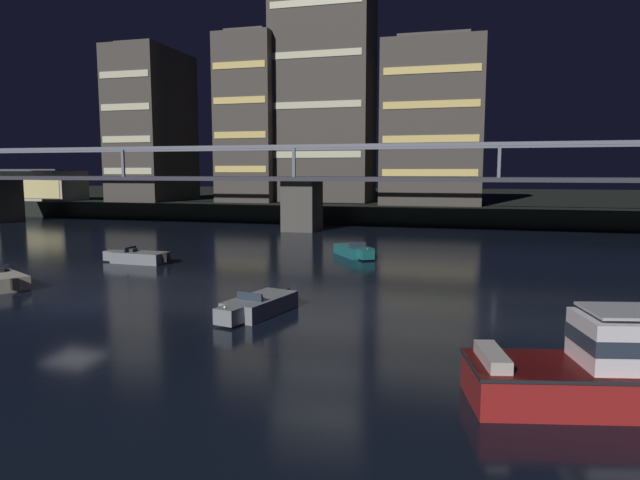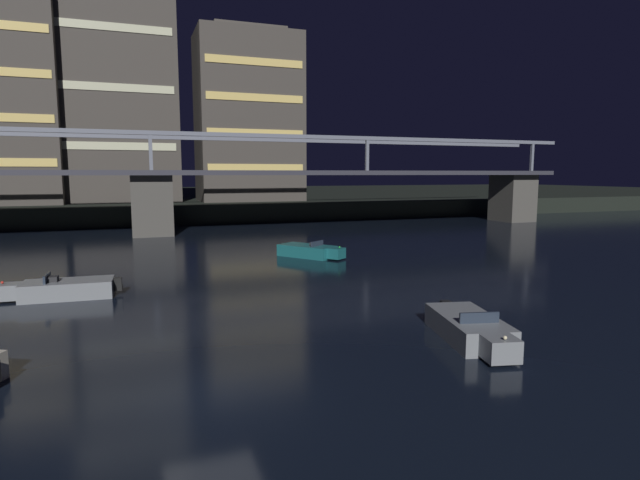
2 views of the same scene
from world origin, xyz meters
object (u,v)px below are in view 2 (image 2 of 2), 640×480
object	(u,v)px
speedboat_near_right	(310,251)
speedboat_mid_center	(63,289)
speedboat_near_center	(471,329)
tower_central	(116,64)
tower_east_tall	(248,118)
tower_west_tall	(22,100)
river_bridge	(151,187)

from	to	relation	value
speedboat_near_right	speedboat_mid_center	size ratio (longest dim) A/B	0.91
speedboat_near_center	speedboat_mid_center	bearing A→B (deg)	140.21
tower_central	tower_east_tall	xyz separation A→B (m)	(15.67, -2.82, -6.17)
tower_west_tall	speedboat_mid_center	size ratio (longest dim) A/B	4.61
speedboat_mid_center	river_bridge	bearing A→B (deg)	78.75
speedboat_near_center	river_bridge	bearing A→B (deg)	104.01
river_bridge	tower_east_tall	size ratio (longest dim) A/B	4.10
tower_central	speedboat_near_center	size ratio (longest dim) A/B	6.53
river_bridge	speedboat_near_right	xyz separation A→B (m)	(9.62, -17.33, -4.05)
speedboat_near_center	speedboat_near_right	distance (m)	18.87
speedboat_mid_center	tower_central	bearing A→B (deg)	87.22
tower_west_tall	tower_east_tall	xyz separation A→B (m)	(25.93, -1.44, -1.20)
river_bridge	tower_central	distance (m)	24.43
river_bridge	tower_east_tall	world-z (taller)	tower_east_tall
tower_east_tall	speedboat_near_center	size ratio (longest dim) A/B	4.16
tower_central	tower_east_tall	size ratio (longest dim) A/B	1.57
river_bridge	speedboat_mid_center	xyz separation A→B (m)	(-4.89, -24.59, -4.05)
tower_west_tall	speedboat_near_center	size ratio (longest dim) A/B	4.62
speedboat_near_center	speedboat_mid_center	distance (m)	18.12
tower_central	tower_east_tall	world-z (taller)	tower_central
speedboat_near_right	tower_east_tall	bearing A→B (deg)	84.47
speedboat_near_center	speedboat_near_right	size ratio (longest dim) A/B	1.10
tower_east_tall	speedboat_mid_center	xyz separation A→B (m)	(-17.80, -41.18, -12.46)
speedboat_near_right	tower_west_tall	bearing A→B (deg)	122.64
speedboat_mid_center	speedboat_near_right	bearing A→B (deg)	26.59
tower_west_tall	speedboat_mid_center	xyz separation A→B (m)	(8.12, -42.62, -13.66)
tower_central	tower_east_tall	distance (m)	17.07
tower_central	tower_west_tall	bearing A→B (deg)	-172.30
tower_central	speedboat_mid_center	size ratio (longest dim) A/B	6.52
tower_west_tall	speedboat_near_right	bearing A→B (deg)	-57.36
tower_central	speedboat_near_right	world-z (taller)	tower_central
tower_central	river_bridge	bearing A→B (deg)	-81.92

